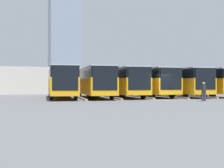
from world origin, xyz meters
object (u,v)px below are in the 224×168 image
object	(u,v)px
bus_0	(204,82)
bus_3	(123,81)
bus_5	(61,81)
pedestrian	(204,91)
bus_2	(150,82)
bus_1	(179,82)
bus_4	(94,81)

from	to	relation	value
bus_0	bus_3	distance (m)	10.52
bus_5	bus_3	bearing A→B (deg)	-175.82
bus_3	pedestrian	distance (m)	9.94
bus_2	pedestrian	world-z (taller)	bus_2
bus_1	bus_4	xyz separation A→B (m)	(10.51, -0.14, 0.00)
bus_2	bus_5	distance (m)	10.51
bus_4	pedestrian	size ratio (longest dim) A/B	6.85
bus_5	bus_1	bearing A→B (deg)	-177.61
bus_1	bus_5	distance (m)	14.03
bus_3	pedestrian	world-z (taller)	bus_3
bus_2	bus_4	size ratio (longest dim) A/B	1.00
bus_4	bus_5	distance (m)	3.52
bus_3	bus_2	bearing A→B (deg)	-171.41
bus_0	bus_1	xyz separation A→B (m)	(3.50, -0.01, 0.00)
bus_0	bus_5	xyz separation A→B (m)	(17.52, -0.52, 0.00)
bus_0	bus_1	size ratio (longest dim) A/B	1.00
bus_2	bus_4	world-z (taller)	same
bus_4	bus_5	bearing A→B (deg)	-1.70
bus_0	bus_4	distance (m)	14.02
bus_4	pedestrian	xyz separation A→B (m)	(-7.81, 8.57, -0.92)
bus_4	pedestrian	bearing A→B (deg)	136.83
bus_0	bus_3	bearing A→B (deg)	1.87
bus_3	bus_4	xyz separation A→B (m)	(3.50, 0.34, 0.00)
bus_3	bus_5	world-z (taller)	same
bus_0	bus_5	world-z (taller)	same
bus_3	pedestrian	xyz separation A→B (m)	(-4.30, 8.91, -0.92)
bus_3	bus_4	bearing A→B (deg)	10.06
bus_5	pedestrian	bearing A→B (deg)	146.15
pedestrian	bus_1	bearing A→B (deg)	98.29
bus_1	bus_3	world-z (taller)	same
bus_1	bus_5	bearing A→B (deg)	2.39
bus_1	bus_2	distance (m)	3.58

